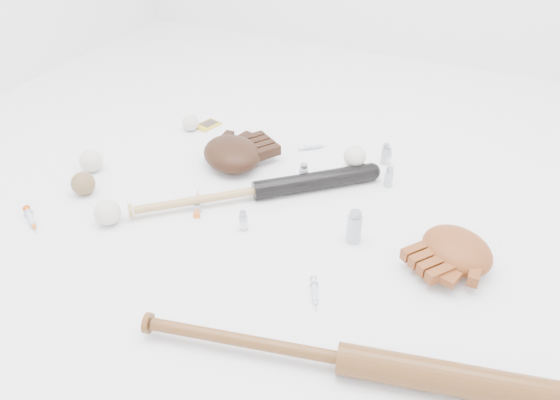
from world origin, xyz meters
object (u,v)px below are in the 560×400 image
at_px(bat_dark, 256,191).
at_px(pedestal, 353,171).
at_px(bat_wood, 342,359).
at_px(glove_dark, 232,153).

relative_size(bat_dark, pedestal, 12.11).
xyz_separation_m(bat_wood, glove_dark, (-0.64, 0.66, 0.01)).
relative_size(bat_wood, pedestal, 14.09).
bearing_deg(bat_wood, bat_dark, 120.62).
relative_size(bat_dark, bat_wood, 0.86).
distance_m(bat_dark, bat_wood, 0.70).
relative_size(glove_dark, pedestal, 3.89).
bearing_deg(glove_dark, bat_dark, -6.96).
bearing_deg(pedestal, bat_wood, -73.41).
bearing_deg(bat_wood, pedestal, 94.76).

